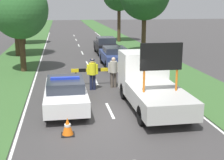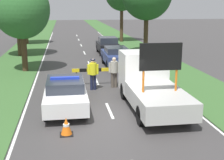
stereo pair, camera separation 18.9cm
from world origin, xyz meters
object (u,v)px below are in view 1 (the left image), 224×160
road_barrier (93,71)px  police_officer (92,72)px  roadside_tree_mid_right (20,9)px  traffic_cone_centre_front (68,127)px  work_truck (149,82)px  traffic_cone_near_police (148,78)px  traffic_cone_near_truck (124,78)px  roadside_tree_near_right (22,8)px  queued_car_sedan_black (106,45)px  roadside_tree_near_left (15,7)px  pedestrian_civilian (113,70)px  police_car (66,93)px  queued_car_hatch_blue (114,56)px  traffic_cone_behind_barrier (127,75)px

road_barrier → police_officer: bearing=-91.2°
roadside_tree_mid_right → traffic_cone_centre_front: bearing=-76.6°
work_truck → traffic_cone_centre_front: size_ratio=8.49×
traffic_cone_near_police → roadside_tree_mid_right: roadside_tree_mid_right is taller
traffic_cone_near_truck → roadside_tree_near_right: (-7.90, 20.06, 3.85)m
queued_car_sedan_black → roadside_tree_near_left: (-8.11, -0.03, 3.58)m
pedestrian_civilian → police_car: bearing=-115.4°
traffic_cone_near_truck → queued_car_hatch_blue: bearing=86.6°
queued_car_hatch_blue → queued_car_sedan_black: queued_car_sedan_black is taller
police_officer → roadside_tree_near_left: roadside_tree_near_left is taller
pedestrian_civilian → queued_car_sedan_black: pedestrian_civilian is taller
queued_car_hatch_blue → roadside_tree_near_left: roadside_tree_near_left is taller
traffic_cone_near_police → traffic_cone_behind_barrier: (-1.09, 1.07, 0.01)m
pedestrian_civilian → traffic_cone_centre_front: size_ratio=2.62×
queued_car_hatch_blue → queued_car_sedan_black: bearing=-92.4°
traffic_cone_behind_barrier → traffic_cone_near_truck: bearing=-111.2°
traffic_cone_near_police → queued_car_sedan_black: bearing=94.6°
work_truck → traffic_cone_behind_barrier: work_truck is taller
queued_car_hatch_blue → roadside_tree_near_left: size_ratio=0.66×
pedestrian_civilian → queued_car_hatch_blue: (1.09, 6.00, -0.22)m
traffic_cone_near_police → roadside_tree_mid_right: size_ratio=0.08×
work_truck → traffic_cone_centre_front: bearing=32.9°
police_officer → roadside_tree_near_left: size_ratio=0.26×
traffic_cone_near_police → roadside_tree_mid_right: bearing=150.3°
queued_car_sedan_black → roadside_tree_near_left: roadside_tree_near_left is taller
traffic_cone_near_police → traffic_cone_behind_barrier: traffic_cone_behind_barrier is taller
work_truck → traffic_cone_near_police: bearing=-108.6°
road_barrier → traffic_cone_behind_barrier: road_barrier is taller
road_barrier → pedestrian_civilian: bearing=-24.2°
police_car → traffic_cone_centre_front: police_car is taller
work_truck → road_barrier: 4.66m
road_barrier → roadside_tree_near_right: 21.43m
traffic_cone_near_truck → roadside_tree_near_left: roadside_tree_near_left is taller
work_truck → queued_car_hatch_blue: size_ratio=1.26×
police_car → work_truck: (3.86, -0.18, 0.38)m
police_car → roadside_tree_near_right: 24.85m
pedestrian_civilian → traffic_cone_centre_front: bearing=-98.9°
road_barrier → work_truck: bearing=-54.6°
traffic_cone_near_police → traffic_cone_near_truck: bearing=177.5°
traffic_cone_near_truck → roadside_tree_mid_right: size_ratio=0.10×
police_officer → roadside_tree_near_right: 22.29m
queued_car_sedan_black → traffic_cone_near_truck: bearing=87.2°
traffic_cone_behind_barrier → work_truck: bearing=-90.8°
police_officer → road_barrier: bearing=-127.2°
traffic_cone_near_truck → queued_car_sedan_black: queued_car_sedan_black is taller
queued_car_sedan_black → road_barrier: bearing=78.2°
roadside_tree_near_left → roadside_tree_near_right: roadside_tree_near_left is taller
police_officer → roadside_tree_near_left: (-5.53, 12.56, 3.35)m
traffic_cone_near_police → traffic_cone_behind_barrier: 1.53m
traffic_cone_behind_barrier → roadside_tree_mid_right: (-6.70, 3.38, 4.01)m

